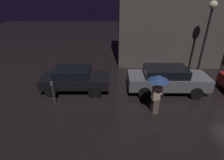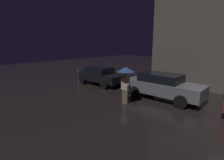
{
  "view_description": "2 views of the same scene",
  "coord_description": "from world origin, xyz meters",
  "px_view_note": "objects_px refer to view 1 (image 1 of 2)",
  "views": [
    {
      "loc": [
        -7.33,
        -7.85,
        5.37
      ],
      "look_at": [
        -7.53,
        0.59,
        1.13
      ],
      "focal_mm": 28.0,
      "sensor_mm": 36.0,
      "label": 1
    },
    {
      "loc": [
        0.38,
        -8.14,
        3.36
      ],
      "look_at": [
        -7.24,
        0.15,
        0.94
      ],
      "focal_mm": 28.0,
      "sensor_mm": 36.0,
      "label": 2
    }
  ],
  "objects_px": {
    "parking_meter": "(53,91)",
    "street_lamp_near": "(209,22)",
    "pedestrian_with_umbrella": "(158,85)",
    "parked_car_grey": "(167,79)",
    "parked_car_black": "(75,78)"
  },
  "relations": [
    {
      "from": "street_lamp_near",
      "to": "parked_car_black",
      "type": "bearing_deg",
      "value": -164.23
    },
    {
      "from": "parking_meter",
      "to": "pedestrian_with_umbrella",
      "type": "bearing_deg",
      "value": -7.5
    },
    {
      "from": "parking_meter",
      "to": "street_lamp_near",
      "type": "height_order",
      "value": "street_lamp_near"
    },
    {
      "from": "parked_car_black",
      "to": "parking_meter",
      "type": "bearing_deg",
      "value": -118.06
    },
    {
      "from": "parked_car_black",
      "to": "pedestrian_with_umbrella",
      "type": "relative_size",
      "value": 1.95
    },
    {
      "from": "pedestrian_with_umbrella",
      "to": "street_lamp_near",
      "type": "relative_size",
      "value": 0.42
    },
    {
      "from": "parked_car_grey",
      "to": "street_lamp_near",
      "type": "bearing_deg",
      "value": 39.26
    },
    {
      "from": "parked_car_black",
      "to": "pedestrian_with_umbrella",
      "type": "height_order",
      "value": "pedestrian_with_umbrella"
    },
    {
      "from": "parked_car_grey",
      "to": "street_lamp_near",
      "type": "height_order",
      "value": "street_lamp_near"
    },
    {
      "from": "parked_car_grey",
      "to": "street_lamp_near",
      "type": "distance_m",
      "value": 4.72
    },
    {
      "from": "pedestrian_with_umbrella",
      "to": "parked_car_grey",
      "type": "bearing_deg",
      "value": -133.02
    },
    {
      "from": "pedestrian_with_umbrella",
      "to": "street_lamp_near",
      "type": "bearing_deg",
      "value": -147.65
    },
    {
      "from": "pedestrian_with_umbrella",
      "to": "street_lamp_near",
      "type": "distance_m",
      "value": 6.44
    },
    {
      "from": "parked_car_black",
      "to": "parked_car_grey",
      "type": "bearing_deg",
      "value": -1.6
    },
    {
      "from": "parked_car_black",
      "to": "parked_car_grey",
      "type": "distance_m",
      "value": 5.49
    }
  ]
}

